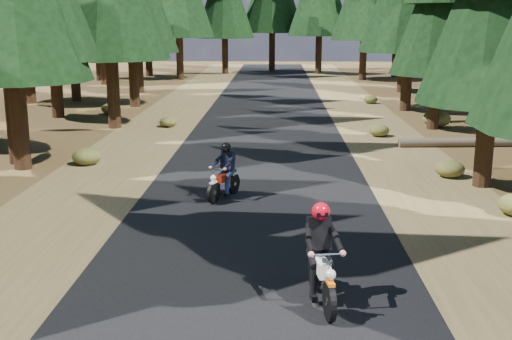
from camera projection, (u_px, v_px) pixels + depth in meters
The scene contains 8 objects.
ground at pixel (254, 238), 13.30m from camera, with size 120.00×120.00×0.00m, color #4B391B.
road at pixel (260, 180), 18.17m from camera, with size 6.00×100.00×0.01m, color black.
shoulder_l at pixel (99, 179), 18.31m from camera, with size 3.20×100.00×0.01m, color brown.
shoulder_r at pixel (423, 181), 18.02m from camera, with size 3.20×100.00×0.01m, color brown.
log_near at pixel (471, 142), 22.93m from camera, with size 0.32×0.32×5.17m, color #4C4233.
understory_shrubs at pixel (327, 139), 23.01m from camera, with size 15.81×31.99×0.70m.
rider_lead at pixel (322, 272), 10.07m from camera, with size 0.80×1.88×1.62m.
rider_follow at pixel (224, 180), 16.14m from camera, with size 1.10×1.64×1.41m.
Camera 1 is at (0.46, -12.63, 4.38)m, focal length 45.00 mm.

